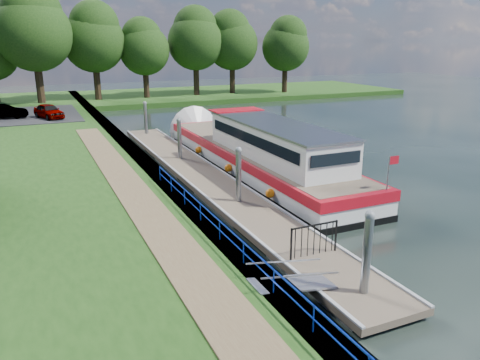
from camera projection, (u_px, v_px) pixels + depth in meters
name	position (u px, v px, depth m)	size (l,w,h in m)	color
ground	(352.00, 296.00, 14.31)	(160.00, 160.00, 0.00)	black
bank_edge	(150.00, 172.00, 26.29)	(1.10, 90.00, 0.78)	#473D2D
far_bank	(189.00, 95.00, 64.36)	(60.00, 18.00, 0.60)	#1B3D11
footpath	(147.00, 210.00, 19.33)	(1.60, 40.00, 0.05)	brown
blue_fence	(231.00, 236.00, 15.47)	(0.04, 18.04, 0.72)	#0C2DBF
pontoon	(205.00, 180.00, 25.60)	(2.50, 30.00, 0.56)	brown
mooring_piles	(205.00, 160.00, 25.29)	(0.30, 27.30, 3.55)	gray
gangway	(292.00, 283.00, 13.83)	(2.58, 1.00, 0.92)	#A5A8AD
gate_panel	(314.00, 235.00, 15.90)	(1.85, 0.05, 1.15)	black
barge	(251.00, 152.00, 28.17)	(4.36, 21.15, 4.78)	black
horizon_trees	(83.00, 37.00, 53.90)	(54.38, 10.03, 12.87)	#332316
car_a	(49.00, 111.00, 41.71)	(1.52, 3.77, 1.28)	#999999
car_b	(4.00, 112.00, 41.46)	(1.32, 3.78, 1.24)	#999999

